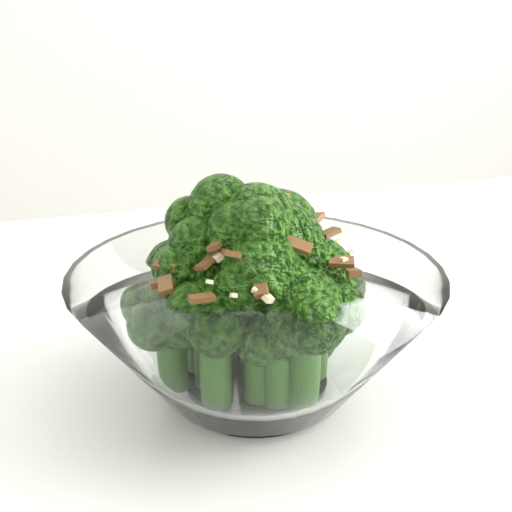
{
  "coord_description": "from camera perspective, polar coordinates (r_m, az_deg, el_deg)",
  "views": [
    {
      "loc": [
        0.1,
        -0.37,
        1.01
      ],
      "look_at": [
        0.13,
        0.04,
        0.84
      ],
      "focal_mm": 55.0,
      "sensor_mm": 36.0,
      "label": 1
    }
  ],
  "objects": [
    {
      "name": "broccoli_dish",
      "position": [
        0.46,
        -0.07,
        -4.49
      ],
      "size": [
        0.22,
        0.22,
        0.14
      ],
      "color": "white",
      "rests_on": "table"
    }
  ]
}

